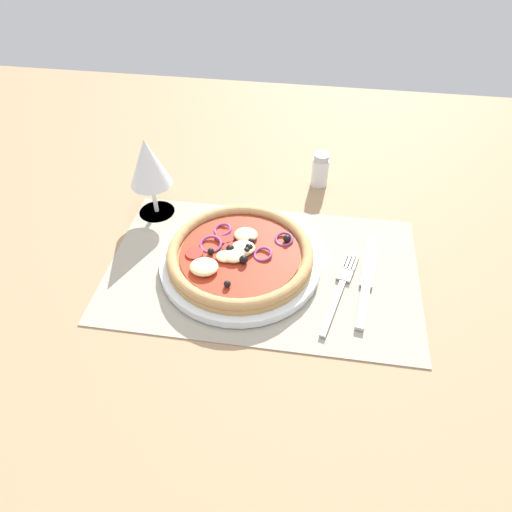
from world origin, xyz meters
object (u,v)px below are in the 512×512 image
object	(u,v)px
fork	(341,287)
plate	(241,261)
pepper_shaker	(320,170)
knife	(367,278)
wine_glass	(148,165)
pizza	(240,253)

from	to	relation	value
fork	plate	bearing A→B (deg)	94.07
pepper_shaker	knife	bearing A→B (deg)	-70.84
knife	pepper_shaker	size ratio (longest dim) A/B	2.99
plate	fork	xyz separation A→B (cm)	(15.96, -2.74, -0.45)
plate	pepper_shaker	size ratio (longest dim) A/B	3.80
wine_glass	fork	bearing A→B (deg)	-22.80
wine_glass	pepper_shaker	size ratio (longest dim) A/B	2.22
pizza	pepper_shaker	world-z (taller)	pepper_shaker
plate	fork	distance (cm)	16.20
wine_glass	knife	bearing A→B (deg)	-17.39
fork	pepper_shaker	bearing A→B (deg)	23.56
pizza	wine_glass	size ratio (longest dim) A/B	1.55
wine_glass	plate	bearing A→B (deg)	-32.92
pepper_shaker	fork	bearing A→B (deg)	-80.26
plate	knife	distance (cm)	19.97
knife	pizza	bearing A→B (deg)	96.37
wine_glass	pepper_shaker	world-z (taller)	wine_glass
fork	pepper_shaker	xyz separation A→B (cm)	(-4.70, 27.36, 2.63)
fork	knife	distance (cm)	4.63
pizza	knife	size ratio (longest dim) A/B	1.15
plate	pepper_shaker	xyz separation A→B (cm)	(11.26, 24.62, 2.18)
fork	pepper_shaker	distance (cm)	27.89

